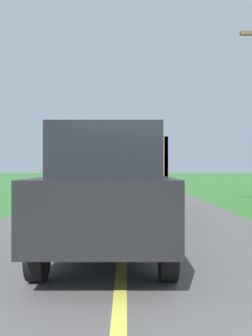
# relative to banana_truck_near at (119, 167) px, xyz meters

# --- Properties ---
(banana_truck_near) EXTENTS (2.38, 5.82, 2.80)m
(banana_truck_near) POSITION_rel_banana_truck_near_xyz_m (0.00, 0.00, 0.00)
(banana_truck_near) COLOR #2D2D30
(banana_truck_near) RESTS_ON road_surface
(following_car) EXTENTS (1.74, 4.10, 1.92)m
(following_car) POSITION_rel_banana_truck_near_xyz_m (-0.01, -6.06, -0.38)
(following_car) COLOR black
(following_car) RESTS_ON road_surface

